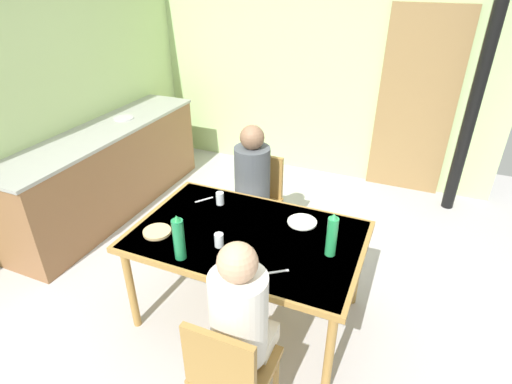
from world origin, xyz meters
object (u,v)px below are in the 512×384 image
object	(u,v)px
water_bottle_green_near	(332,236)
chair_far_diner	(258,198)
water_bottle_green_far	(179,238)
dining_table	(247,241)
chair_near_diner	(230,371)
kitchen_counter	(108,171)
person_near_diner	(240,313)
person_far_diner	(252,176)

from	to	relation	value
water_bottle_green_near	chair_far_diner	bearing A→B (deg)	135.11
chair_far_diner	water_bottle_green_far	xyz separation A→B (m)	(-0.00, -1.24, 0.38)
dining_table	chair_near_diner	distance (m)	0.91
chair_far_diner	water_bottle_green_near	distance (m)	1.25
dining_table	chair_far_diner	world-z (taller)	chair_far_diner
water_bottle_green_near	dining_table	bearing A→B (deg)	-179.48
chair_near_diner	water_bottle_green_near	distance (m)	0.98
dining_table	water_bottle_green_far	size ratio (longest dim) A/B	5.00
kitchen_counter	water_bottle_green_near	bearing A→B (deg)	-18.04
chair_far_diner	water_bottle_green_near	world-z (taller)	water_bottle_green_near
kitchen_counter	water_bottle_green_far	size ratio (longest dim) A/B	7.83
water_bottle_green_far	person_near_diner	bearing A→B (deg)	-29.95
person_far_diner	water_bottle_green_far	bearing A→B (deg)	89.87
dining_table	water_bottle_green_far	world-z (taller)	water_bottle_green_far
kitchen_counter	person_near_diner	xyz separation A→B (m)	(2.23, -1.54, 0.33)
person_far_diner	water_bottle_green_far	xyz separation A→B (m)	(-0.00, -1.10, 0.10)
person_far_diner	water_bottle_green_near	distance (m)	1.11
dining_table	chair_near_diner	size ratio (longest dim) A/B	1.79
chair_near_diner	chair_far_diner	world-z (taller)	same
person_far_diner	dining_table	bearing A→B (deg)	111.31
dining_table	kitchen_counter	bearing A→B (deg)	157.06
chair_far_diner	person_far_diner	bearing A→B (deg)	90.00
person_far_diner	water_bottle_green_near	bearing A→B (deg)	140.13
chair_near_diner	person_far_diner	size ratio (longest dim) A/B	1.13
person_near_diner	water_bottle_green_near	distance (m)	0.78
kitchen_counter	chair_near_diner	bearing A→B (deg)	-36.92
dining_table	water_bottle_green_far	bearing A→B (deg)	-125.62
kitchen_counter	person_near_diner	distance (m)	2.73
chair_near_diner	person_near_diner	size ratio (longest dim) A/B	1.13
kitchen_counter	chair_far_diner	size ratio (longest dim) A/B	2.80
dining_table	person_near_diner	size ratio (longest dim) A/B	2.02
water_bottle_green_near	kitchen_counter	bearing A→B (deg)	161.96
chair_far_diner	chair_near_diner	bearing A→B (deg)	108.09
chair_near_diner	water_bottle_green_far	size ratio (longest dim) A/B	2.79
dining_table	chair_far_diner	distance (m)	0.91
person_far_diner	water_bottle_green_far	distance (m)	1.11
kitchen_counter	chair_far_diner	xyz separation A→B (m)	(1.68, 0.02, 0.05)
chair_near_diner	person_far_diner	bearing A→B (deg)	109.55
kitchen_counter	chair_far_diner	distance (m)	1.68
person_far_diner	water_bottle_green_far	size ratio (longest dim) A/B	2.47
chair_far_diner	person_near_diner	xyz separation A→B (m)	(0.55, -1.56, 0.28)
water_bottle_green_near	water_bottle_green_far	size ratio (longest dim) A/B	0.97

